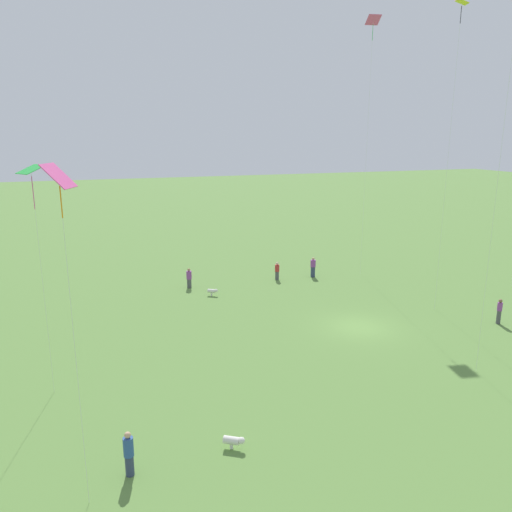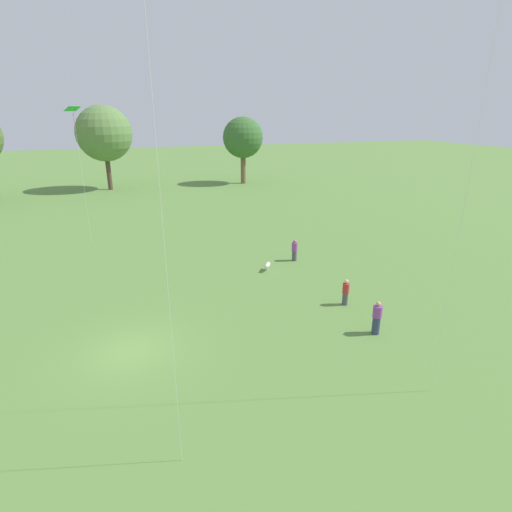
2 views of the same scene
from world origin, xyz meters
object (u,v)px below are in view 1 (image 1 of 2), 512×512
(person_1, at_px, (129,454))
(kite_8, at_px, (373,33))
(kite_2, at_px, (32,178))
(kite_7, at_px, (459,33))
(kite_0, at_px, (60,189))
(person_4, at_px, (499,311))
(person_2, at_px, (313,267))
(person_0, at_px, (189,278))
(person_3, at_px, (277,271))
(dog_1, at_px, (234,441))
(dog_0, at_px, (213,291))

(person_1, bearing_deg, kite_8, 37.84)
(kite_2, relative_size, kite_7, 0.54)
(kite_0, bearing_deg, person_4, -5.92)
(person_2, relative_size, person_4, 1.03)
(person_1, bearing_deg, kite_2, 105.57)
(person_2, bearing_deg, person_0, -159.11)
(person_1, xyz_separation_m, kite_2, (7.53, 2.88, 9.54))
(person_3, xyz_separation_m, dog_1, (-21.68, 10.58, -0.41))
(kite_7, bearing_deg, dog_1, -173.53)
(dog_0, bearing_deg, person_1, 9.26)
(person_0, height_order, person_1, person_1)
(person_0, distance_m, kite_7, 26.10)
(kite_0, relative_size, dog_1, 13.49)
(kite_7, xyz_separation_m, kite_8, (10.00, 0.14, 1.69))
(person_0, xyz_separation_m, kite_2, (-14.62, 9.88, 9.62))
(person_1, distance_m, person_2, 28.18)
(kite_0, relative_size, kite_8, 0.53)
(person_3, bearing_deg, dog_1, 105.57)
(kite_2, bearing_deg, person_0, 157.72)
(person_1, relative_size, person_2, 1.01)
(person_2, bearing_deg, kite_7, -42.71)
(kite_0, distance_m, kite_8, 34.02)
(kite_8, relative_size, dog_1, 25.34)
(person_3, bearing_deg, kite_7, 168.18)
(kite_0, bearing_deg, person_1, 10.34)
(person_4, bearing_deg, dog_0, -129.32)
(kite_0, relative_size, kite_2, 1.04)
(person_2, height_order, kite_0, kite_0)
(person_4, bearing_deg, kite_2, -93.30)
(dog_1, bearing_deg, kite_0, -45.27)
(person_0, height_order, dog_1, person_0)
(person_0, xyz_separation_m, dog_0, (-2.66, -1.29, -0.43))
(person_4, xyz_separation_m, dog_1, (-7.14, 20.65, -0.51))
(dog_0, bearing_deg, kite_0, 6.81)
(person_0, bearing_deg, person_1, 46.40)
(person_0, xyz_separation_m, person_2, (-0.49, -11.01, 0.06))
(kite_2, bearing_deg, person_3, 141.06)
(person_1, distance_m, dog_1, 4.15)
(person_1, distance_m, kite_7, 30.82)
(person_4, relative_size, dog_0, 2.18)
(person_0, relative_size, dog_0, 2.10)
(person_2, distance_m, kite_2, 26.98)
(kite_8, relative_size, dog_0, 27.43)
(dog_1, bearing_deg, kite_2, -103.86)
(kite_8, bearing_deg, person_0, 51.87)
(kite_8, bearing_deg, kite_2, 83.74)
(dog_1, bearing_deg, kite_7, 152.96)
(kite_0, distance_m, kite_2, 8.65)
(person_4, distance_m, kite_2, 29.24)
(person_0, bearing_deg, dog_1, 56.42)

